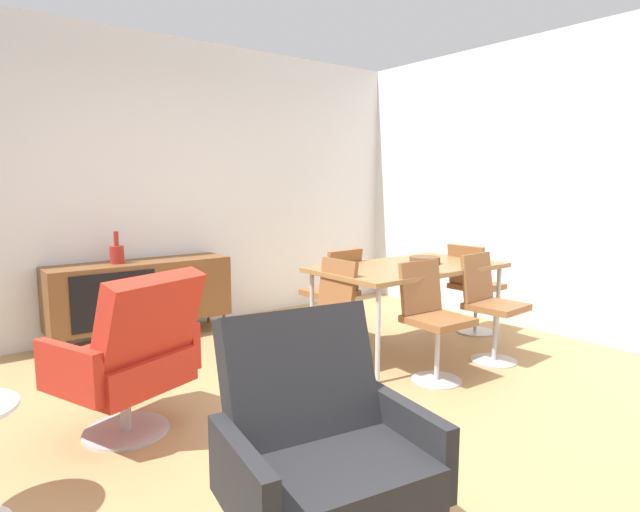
# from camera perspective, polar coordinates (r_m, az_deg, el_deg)

# --- Properties ---
(ground_plane) EXTENTS (8.32, 8.32, 0.00)m
(ground_plane) POSITION_cam_1_polar(r_m,az_deg,el_deg) (3.26, -4.05, -18.05)
(ground_plane) COLOR tan
(wall_back) EXTENTS (6.80, 0.12, 2.80)m
(wall_back) POSITION_cam_1_polar(r_m,az_deg,el_deg) (5.30, -20.07, 7.12)
(wall_back) COLOR white
(wall_back) RESTS_ON ground_plane
(wall_right) EXTENTS (0.12, 5.60, 2.80)m
(wall_right) POSITION_cam_1_polar(r_m,az_deg,el_deg) (5.40, 25.61, 6.83)
(wall_right) COLOR white
(wall_right) RESTS_ON ground_plane
(sideboard) EXTENTS (1.60, 0.45, 0.72)m
(sideboard) POSITION_cam_1_polar(r_m,az_deg,el_deg) (5.10, -18.68, -3.69)
(sideboard) COLOR brown
(sideboard) RESTS_ON ground_plane
(vase_cobalt) EXTENTS (0.12, 0.12, 0.29)m
(vase_cobalt) POSITION_cam_1_polar(r_m,az_deg,el_deg) (4.99, -20.97, 0.28)
(vase_cobalt) COLOR maroon
(vase_cobalt) RESTS_ON sideboard
(dining_table) EXTENTS (1.60, 0.90, 0.74)m
(dining_table) POSITION_cam_1_polar(r_m,az_deg,el_deg) (4.51, 9.47, -1.51)
(dining_table) COLOR olive
(dining_table) RESTS_ON ground_plane
(wooden_bowl_on_table) EXTENTS (0.26, 0.26, 0.06)m
(wooden_bowl_on_table) POSITION_cam_1_polar(r_m,az_deg,el_deg) (4.61, 11.18, -0.44)
(wooden_bowl_on_table) COLOR brown
(wooden_bowl_on_table) RESTS_ON dining_table
(dining_chair_front_right) EXTENTS (0.43, 0.45, 0.86)m
(dining_chair_front_right) POSITION_cam_1_polar(r_m,az_deg,el_deg) (4.48, 17.71, -4.82)
(dining_chair_front_right) COLOR brown
(dining_chair_front_right) RESTS_ON ground_plane
(dining_chair_far_end) EXTENTS (0.44, 0.42, 0.86)m
(dining_chair_far_end) POSITION_cam_1_polar(r_m,az_deg,el_deg) (5.23, 16.11, -2.98)
(dining_chair_far_end) COLOR brown
(dining_chair_far_end) RESTS_ON ground_plane
(dining_chair_back_left) EXTENTS (0.42, 0.44, 0.86)m
(dining_chair_back_left) POSITION_cam_1_polar(r_m,az_deg,el_deg) (4.72, 1.54, -3.81)
(dining_chair_back_left) COLOR brown
(dining_chair_back_left) RESTS_ON ground_plane
(dining_chair_near_window) EXTENTS (0.43, 0.40, 0.86)m
(dining_chair_near_window) POSITION_cam_1_polar(r_m,az_deg,el_deg) (3.97, 0.55, -6.05)
(dining_chair_near_window) COLOR brown
(dining_chair_near_window) RESTS_ON ground_plane
(dining_chair_front_left) EXTENTS (0.42, 0.44, 0.86)m
(dining_chair_front_left) POSITION_cam_1_polar(r_m,az_deg,el_deg) (3.94, 11.91, -6.32)
(dining_chair_front_left) COLOR brown
(dining_chair_front_left) RESTS_ON ground_plane
(lounge_chair_red) EXTENTS (0.85, 0.82, 0.95)m
(lounge_chair_red) POSITION_cam_1_polar(r_m,az_deg,el_deg) (3.19, -19.66, -10.02)
(lounge_chair_red) COLOR red
(lounge_chair_red) RESTS_ON ground_plane
(armchair_black_shell) EXTENTS (0.79, 0.74, 0.95)m
(armchair_black_shell) POSITION_cam_1_polar(r_m,az_deg,el_deg) (2.04, 0.10, -19.97)
(armchair_black_shell) COLOR #262628
(armchair_black_shell) RESTS_ON ground_plane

